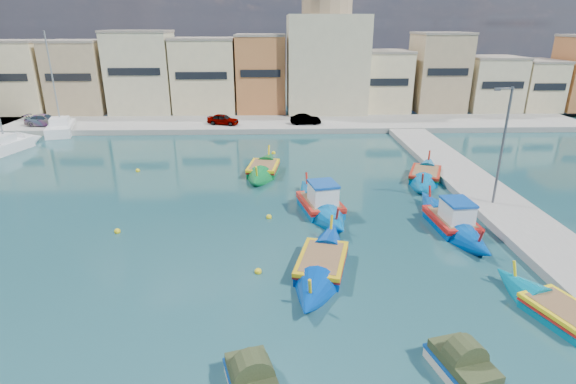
# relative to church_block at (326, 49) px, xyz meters

# --- Properties ---
(ground) EXTENTS (160.00, 160.00, 0.00)m
(ground) POSITION_rel_church_block_xyz_m (-10.00, -40.00, -8.41)
(ground) COLOR #13393A
(ground) RESTS_ON ground
(east_quay) EXTENTS (4.00, 70.00, 0.50)m
(east_quay) POSITION_rel_church_block_xyz_m (8.00, -40.00, -8.16)
(east_quay) COLOR gray
(east_quay) RESTS_ON ground
(north_quay) EXTENTS (80.00, 8.00, 0.60)m
(north_quay) POSITION_rel_church_block_xyz_m (-10.00, -8.00, -8.11)
(north_quay) COLOR gray
(north_quay) RESTS_ON ground
(north_townhouses) EXTENTS (83.20, 7.87, 10.19)m
(north_townhouses) POSITION_rel_church_block_xyz_m (-3.32, -0.64, -3.41)
(north_townhouses) COLOR beige
(north_townhouses) RESTS_ON ground
(church_block) EXTENTS (10.00, 10.00, 19.10)m
(church_block) POSITION_rel_church_block_xyz_m (0.00, 0.00, 0.00)
(church_block) COLOR beige
(church_block) RESTS_ON ground
(quay_street_lamp) EXTENTS (1.18, 0.16, 8.00)m
(quay_street_lamp) POSITION_rel_church_block_xyz_m (7.44, -34.00, -4.07)
(quay_street_lamp) COLOR #595B60
(quay_street_lamp) RESTS_ON ground
(parked_cars) EXTENTS (33.75, 2.44, 1.29)m
(parked_cars) POSITION_rel_church_block_xyz_m (-20.21, -9.50, -7.19)
(parked_cars) COLOR #4C1919
(parked_cars) RESTS_ON north_quay
(luzzu_turquoise_cabin) EXTENTS (2.72, 9.56, 3.03)m
(luzzu_turquoise_cabin) POSITION_rel_church_block_xyz_m (3.73, -36.74, -8.04)
(luzzu_turquoise_cabin) COLOR #00429F
(luzzu_turquoise_cabin) RESTS_ON ground
(luzzu_blue_cabin) EXTENTS (4.04, 9.45, 3.25)m
(luzzu_blue_cabin) POSITION_rel_church_block_xyz_m (-3.88, -33.91, -8.01)
(luzzu_blue_cabin) COLOR #005DA9
(luzzu_blue_cabin) RESTS_ON ground
(luzzu_cyan_mid) EXTENTS (5.40, 9.19, 2.68)m
(luzzu_cyan_mid) POSITION_rel_church_block_xyz_m (5.00, -27.82, -8.13)
(luzzu_cyan_mid) COLOR #0064A3
(luzzu_cyan_mid) RESTS_ON ground
(luzzu_green) EXTENTS (3.40, 8.83, 2.71)m
(luzzu_green) POSITION_rel_church_block_xyz_m (-7.77, -25.85, -8.12)
(luzzu_green) COLOR #0B7331
(luzzu_green) RESTS_ON ground
(luzzu_blue_south) EXTENTS (4.45, 9.62, 2.71)m
(luzzu_blue_south) POSITION_rel_church_block_xyz_m (-4.55, -41.41, -8.12)
(luzzu_blue_south) COLOR #0039A4
(luzzu_blue_south) RESTS_ON ground
(luzzu_cyan_south) EXTENTS (4.22, 7.79, 2.36)m
(luzzu_cyan_south) POSITION_rel_church_block_xyz_m (5.00, -45.84, -8.16)
(luzzu_cyan_south) COLOR #007899
(luzzu_cyan_south) RESTS_ON ground
(tender_near) EXTENTS (2.22, 3.08, 1.37)m
(tender_near) POSITION_rel_church_block_xyz_m (-7.65, -49.32, -7.99)
(tender_near) COLOR beige
(tender_near) RESTS_ON ground
(tender_far) EXTENTS (2.10, 3.02, 1.35)m
(tender_far) POSITION_rel_church_block_xyz_m (-0.41, -48.80, -7.99)
(tender_far) COLOR beige
(tender_far) RESTS_ON ground
(yacht_north) EXTENTS (4.89, 9.13, 11.74)m
(yacht_north) POSITION_rel_church_block_xyz_m (-31.28, -8.90, -7.95)
(yacht_north) COLOR white
(yacht_north) RESTS_ON ground
(yacht_midnorth) EXTENTS (4.21, 8.43, 11.48)m
(yacht_midnorth) POSITION_rel_church_block_xyz_m (-32.34, -17.02, -7.95)
(yacht_midnorth) COLOR white
(yacht_midnorth) RESTS_ON ground
(mooring_buoys) EXTENTS (25.13, 22.02, 0.36)m
(mooring_buoys) POSITION_rel_church_block_xyz_m (-8.29, -32.70, -8.33)
(mooring_buoys) COLOR yellow
(mooring_buoys) RESTS_ON ground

